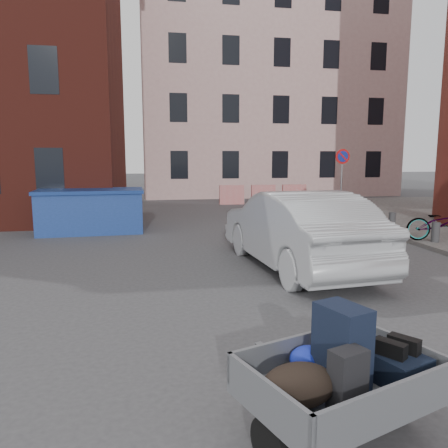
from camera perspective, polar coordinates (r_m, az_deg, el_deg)
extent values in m
plane|color=#38383A|center=(7.90, 3.86, -9.31)|extent=(120.00, 120.00, 0.00)
cube|color=#BF9693|center=(30.66, 5.21, 17.25)|extent=(16.00, 8.00, 14.00)
cylinder|color=gray|center=(18.55, 15.08, 5.27)|extent=(0.07, 0.07, 2.60)
cylinder|color=red|center=(18.50, 15.23, 8.51)|extent=(0.60, 0.03, 0.60)
cylinder|color=navy|center=(18.48, 15.26, 8.51)|extent=(0.44, 0.03, 0.44)
cylinder|color=#3A3A3D|center=(13.40, 25.90, -0.95)|extent=(0.22, 0.22, 0.55)
cylinder|color=#3A3A3D|center=(15.21, 21.09, 0.40)|extent=(0.22, 0.22, 0.55)
cylinder|color=#3A3A3D|center=(17.12, 17.33, 1.46)|extent=(0.22, 0.22, 0.55)
cube|color=red|center=(22.79, 1.04, 3.84)|extent=(1.30, 0.18, 1.00)
cube|color=red|center=(23.17, 5.18, 3.88)|extent=(1.30, 0.18, 1.00)
cube|color=red|center=(23.67, 9.17, 3.91)|extent=(1.30, 0.18, 1.00)
cylinder|color=black|center=(3.84, 6.17, -26.72)|extent=(0.24, 0.45, 0.44)
cylinder|color=black|center=(4.71, 21.42, -20.08)|extent=(0.24, 0.45, 0.44)
cube|color=slate|center=(4.12, 14.90, -20.40)|extent=(1.88, 1.58, 0.08)
cube|color=slate|center=(3.59, 5.45, -21.55)|extent=(0.41, 1.05, 0.28)
cube|color=slate|center=(4.58, 22.21, -15.19)|extent=(0.41, 1.05, 0.28)
cube|color=slate|center=(4.39, 9.94, -15.72)|extent=(1.52, 0.58, 0.28)
cube|color=slate|center=(3.73, 21.15, -20.86)|extent=(1.52, 0.58, 0.28)
cube|color=slate|center=(4.75, 6.88, -16.86)|extent=(0.31, 0.69, 0.06)
cube|color=#151D32|center=(4.01, 15.14, -15.03)|extent=(0.44, 0.53, 0.70)
cube|color=black|center=(4.32, 20.90, -16.78)|extent=(0.58, 0.70, 0.25)
ellipsoid|color=black|center=(3.68, 9.73, -20.06)|extent=(0.69, 0.54, 0.36)
cube|color=black|center=(3.72, 15.86, -18.91)|extent=(0.32, 0.26, 0.48)
ellipsoid|color=#1626A8|center=(4.24, 11.02, -16.94)|extent=(0.44, 0.41, 0.24)
cube|color=black|center=(4.16, 20.87, -14.95)|extent=(0.24, 0.28, 0.13)
cube|color=black|center=(4.29, 22.45, -14.29)|extent=(0.24, 0.28, 0.13)
cube|color=navy|center=(14.92, -16.98, 1.44)|extent=(3.33, 1.79, 1.30)
cube|color=navy|center=(14.85, -17.10, 4.14)|extent=(3.45, 1.91, 0.11)
imported|color=#ACAFB4|center=(9.79, 9.40, -0.69)|extent=(2.33, 5.39, 1.72)
imported|color=black|center=(13.60, 26.60, 0.09)|extent=(2.01, 1.22, 1.00)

